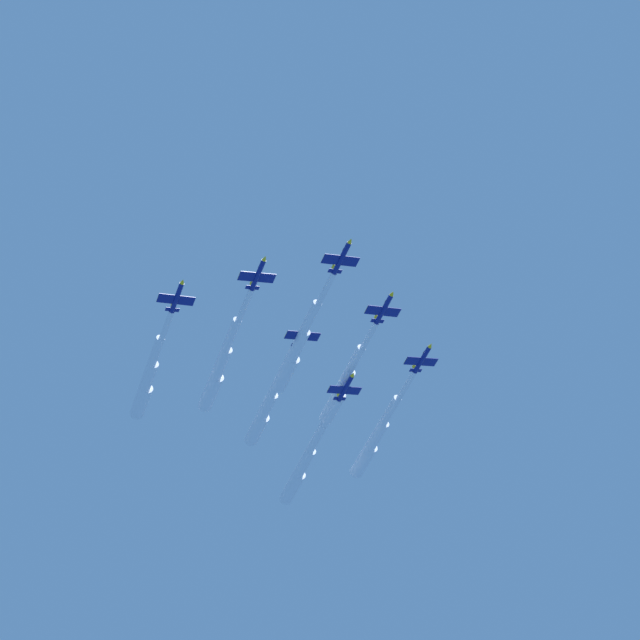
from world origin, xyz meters
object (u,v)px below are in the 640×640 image
jet_port_mid (267,406)px  jet_port_outer (149,376)px  jet_lead (298,346)px  jet_starboard_inner (221,364)px  jet_starboard_outer (304,464)px  jet_port_inner (344,383)px  jet_starboard_mid (377,436)px

jet_port_mid → jet_port_outer: 29.76m
jet_port_outer → jet_lead: bearing=-93.7°
jet_starboard_inner → jet_starboard_outer: jet_starboard_inner is taller
jet_lead → jet_port_inner: (16.90, -7.27, 2.08)m
jet_lead → jet_starboard_mid: bearing=-16.1°
jet_port_inner → jet_starboard_outer: 28.58m
jet_port_inner → jet_starboard_inner: size_ratio=0.90×
jet_port_mid → jet_starboard_mid: bearing=-49.9°
jet_port_inner → jet_starboard_inner: (-13.71, 27.04, -0.51)m
jet_port_outer → jet_starboard_outer: bearing=-37.3°
jet_starboard_inner → jet_port_outer: jet_starboard_inner is taller
jet_port_inner → jet_lead: bearing=156.7°
jet_starboard_inner → jet_port_outer: size_ratio=1.09×
jet_port_mid → jet_port_outer: (-16.08, 25.04, 0.62)m
jet_port_mid → jet_starboard_mid: (19.93, -23.65, 2.19)m
jet_starboard_inner → jet_port_outer: (-0.74, 17.80, -0.66)m
jet_port_inner → jet_port_mid: (1.63, 19.80, -1.80)m
jet_lead → jet_starboard_outer: size_ratio=0.93×
jet_port_outer → jet_starboard_outer: size_ratio=0.90×
jet_lead → jet_port_outer: size_ratio=1.03×
jet_lead → jet_starboard_inner: 20.09m
jet_port_mid → jet_starboard_mid: jet_starboard_mid is taller
jet_lead → jet_starboard_outer: (40.42, 8.63, -1.24)m
jet_lead → jet_starboard_inner: jet_starboard_inner is taller
jet_starboard_outer → jet_starboard_inner: bearing=163.3°
jet_lead → jet_starboard_outer: jet_lead is taller
jet_lead → jet_port_outer: 37.67m
jet_starboard_mid → jet_port_outer: size_ratio=1.10×
jet_port_inner → jet_port_outer: size_ratio=0.97×
jet_port_inner → jet_starboard_outer: size_ratio=0.88×
jet_lead → jet_port_inner: jet_port_inner is taller
jet_port_outer → jet_starboard_outer: (37.98, -28.95, -2.15)m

